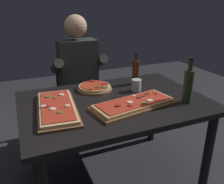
{
  "coord_description": "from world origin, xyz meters",
  "views": [
    {
      "loc": [
        -0.66,
        -1.5,
        1.46
      ],
      "look_at": [
        0.0,
        0.05,
        0.79
      ],
      "focal_mm": 37.46,
      "sensor_mm": 36.0,
      "label": 1
    }
  ],
  "objects": [
    {
      "name": "pizza_round_far",
      "position": [
        -0.06,
        0.28,
        0.76
      ],
      "size": [
        0.3,
        0.3,
        0.05
      ],
      "color": "brown",
      "rests_on": "dining_table"
    },
    {
      "name": "ground_plane",
      "position": [
        0.0,
        0.0,
        0.0
      ],
      "size": [
        6.4,
        6.4,
        0.0
      ],
      "primitive_type": "plane",
      "color": "#2D2D33"
    },
    {
      "name": "dining_table",
      "position": [
        0.0,
        0.0,
        0.64
      ],
      "size": [
        1.4,
        0.96,
        0.74
      ],
      "color": "black",
      "rests_on": "ground_plane"
    },
    {
      "name": "tumbler_near_camera",
      "position": [
        0.25,
        0.12,
        0.78
      ],
      "size": [
        0.08,
        0.08,
        0.1
      ],
      "color": "silver",
      "rests_on": "dining_table"
    },
    {
      "name": "oil_bottle_amber",
      "position": [
        0.48,
        -0.24,
        0.88
      ],
      "size": [
        0.07,
        0.07,
        0.34
      ],
      "color": "#233819",
      "rests_on": "dining_table"
    },
    {
      "name": "pizza_rectangular_front",
      "position": [
        0.08,
        -0.16,
        0.76
      ],
      "size": [
        0.66,
        0.36,
        0.05
      ],
      "color": "brown",
      "rests_on": "dining_table"
    },
    {
      "name": "seated_diner",
      "position": [
        -0.07,
        0.74,
        0.74
      ],
      "size": [
        0.53,
        0.41,
        1.33
      ],
      "color": "#23232D",
      "rests_on": "ground_plane"
    },
    {
      "name": "diner_chair",
      "position": [
        -0.07,
        0.86,
        0.49
      ],
      "size": [
        0.44,
        0.44,
        0.87
      ],
      "color": "#3D2B1E",
      "rests_on": "ground_plane"
    },
    {
      "name": "pizza_rectangular_left",
      "position": [
        -0.44,
        0.0,
        0.76
      ],
      "size": [
        0.32,
        0.63,
        0.05
      ],
      "color": "brown",
      "rests_on": "dining_table"
    },
    {
      "name": "wine_bottle_dark",
      "position": [
        0.33,
        0.28,
        0.85
      ],
      "size": [
        0.06,
        0.06,
        0.28
      ],
      "color": "#47230F",
      "rests_on": "dining_table"
    }
  ]
}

